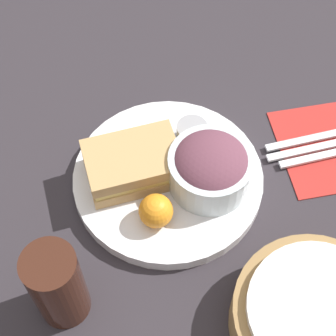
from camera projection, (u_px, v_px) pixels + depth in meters
ground_plane at (168, 183)px, 0.84m from camera, size 4.00×4.00×0.00m
plate at (168, 179)px, 0.84m from camera, size 0.28×0.28×0.02m
sandwich at (133, 164)px, 0.81m from camera, size 0.14×0.10×0.05m
salad_bowl at (210, 167)px, 0.79m from camera, size 0.12×0.12×0.08m
dressing_cup at (192, 134)px, 0.84m from camera, size 0.05×0.05×0.04m
orange_wedge at (156, 211)px, 0.77m from camera, size 0.05×0.05×0.05m
drink_glass at (57, 285)px, 0.68m from camera, size 0.07×0.07×0.14m
bread_basket at (314, 318)px, 0.70m from camera, size 0.21×0.21×0.07m
napkin at (326, 147)px, 0.88m from camera, size 0.14×0.17×0.00m
fork at (322, 136)px, 0.88m from camera, size 0.19×0.02×0.01m
knife at (327, 145)px, 0.87m from camera, size 0.20×0.02×0.01m
spoon at (331, 155)px, 0.86m from camera, size 0.17×0.02×0.01m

